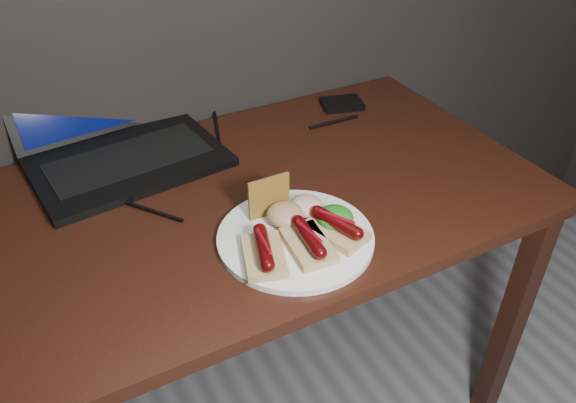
# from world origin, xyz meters

# --- Properties ---
(desk) EXTENTS (1.40, 0.70, 0.75)m
(desk) POSITION_xyz_m (0.00, 1.38, 0.66)
(desk) COLOR #33170C
(desk) RESTS_ON ground
(laptop) EXTENTS (0.45, 0.41, 0.25)m
(laptop) POSITION_xyz_m (-0.12, 1.67, 0.80)
(laptop) COLOR black
(laptop) RESTS_ON desk
(hard_drive) EXTENTS (0.12, 0.10, 0.02)m
(hard_drive) POSITION_xyz_m (0.47, 1.63, 0.76)
(hard_drive) COLOR black
(hard_drive) RESTS_ON desk
(desk_cables) EXTENTS (0.98, 0.42, 0.01)m
(desk_cables) POSITION_xyz_m (-0.04, 1.54, 0.75)
(desk_cables) COLOR black
(desk_cables) RESTS_ON desk
(plate) EXTENTS (0.31, 0.31, 0.01)m
(plate) POSITION_xyz_m (0.10, 1.20, 0.76)
(plate) COLOR white
(plate) RESTS_ON desk
(bread_sausage_left) EXTENTS (0.10, 0.13, 0.04)m
(bread_sausage_left) POSITION_xyz_m (0.01, 1.17, 0.78)
(bread_sausage_left) COLOR tan
(bread_sausage_left) RESTS_ON plate
(bread_sausage_center) EXTENTS (0.08, 0.12, 0.04)m
(bread_sausage_center) POSITION_xyz_m (0.10, 1.16, 0.78)
(bread_sausage_center) COLOR tan
(bread_sausage_center) RESTS_ON plate
(bread_sausage_right) EXTENTS (0.10, 0.13, 0.04)m
(bread_sausage_right) POSITION_xyz_m (0.16, 1.17, 0.78)
(bread_sausage_right) COLOR tan
(bread_sausage_right) RESTS_ON plate
(crispbread) EXTENTS (0.09, 0.01, 0.08)m
(crispbread) POSITION_xyz_m (0.08, 1.28, 0.80)
(crispbread) COLOR olive
(crispbread) RESTS_ON plate
(salad_greens) EXTENTS (0.07, 0.07, 0.04)m
(salad_greens) POSITION_xyz_m (0.17, 1.19, 0.78)
(salad_greens) COLOR #155F13
(salad_greens) RESTS_ON plate
(salsa_mound) EXTENTS (0.07, 0.07, 0.04)m
(salsa_mound) POSITION_xyz_m (0.10, 1.24, 0.78)
(salsa_mound) COLOR maroon
(salsa_mound) RESTS_ON plate
(coleslaw_mound) EXTENTS (0.06, 0.06, 0.04)m
(coleslaw_mound) POSITION_xyz_m (0.15, 1.25, 0.78)
(coleslaw_mound) COLOR beige
(coleslaw_mound) RESTS_ON plate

